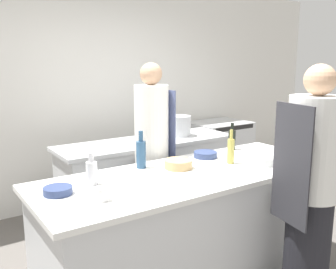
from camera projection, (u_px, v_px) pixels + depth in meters
name	position (u px, v px, depth m)	size (l,w,h in m)	color
wall_back	(88.00, 93.00, 4.66)	(8.00, 0.06, 2.80)	silver
prep_counter	(192.00, 224.00, 3.12)	(2.56, 0.95, 0.91)	silver
pass_counter	(149.00, 179.00, 4.30)	(2.08, 0.64, 0.91)	silver
oven_range	(218.00, 152.00, 5.55)	(0.84, 0.67, 0.91)	silver
chef_at_prep_near	(311.00, 188.00, 2.71)	(0.44, 0.42, 1.78)	black
chef_at_stove	(152.00, 154.00, 3.63)	(0.36, 0.34, 1.78)	black
bottle_olive_oil	(141.00, 153.00, 3.12)	(0.08, 0.08, 0.32)	#2D5175
bottle_vinegar	(232.00, 139.00, 3.76)	(0.07, 0.07, 0.27)	black
bottle_wine	(231.00, 150.00, 3.25)	(0.06, 0.06, 0.30)	#B2A84C
bottle_cooking_oil	(92.00, 172.00, 2.70)	(0.08, 0.08, 0.24)	silver
bowl_mixing_large	(205.00, 155.00, 3.47)	(0.22, 0.22, 0.05)	navy
bowl_prep_small	(58.00, 191.00, 2.52)	(0.19, 0.19, 0.05)	navy
bowl_ceramic_blue	(264.00, 160.00, 3.24)	(0.23, 0.23, 0.07)	#B7BABC
bowl_wooden_salad	(178.00, 164.00, 3.12)	(0.23, 0.23, 0.07)	tan
cup	(102.00, 194.00, 2.40)	(0.09, 0.09, 0.09)	white
cutting_board	(286.00, 158.00, 3.44)	(0.29, 0.26, 0.01)	white
stockpot	(179.00, 126.00, 4.45)	(0.27, 0.27, 0.24)	silver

